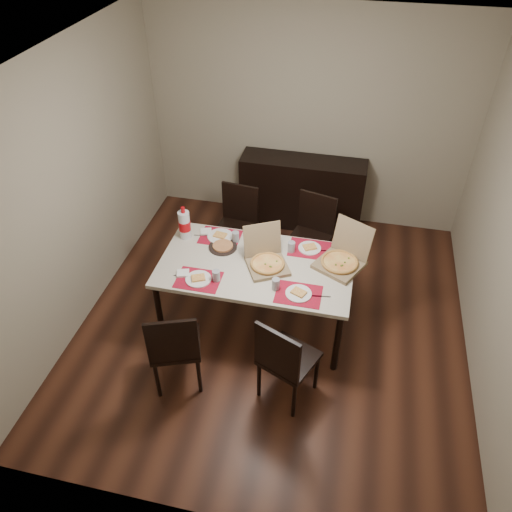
% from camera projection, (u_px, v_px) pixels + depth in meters
% --- Properties ---
extents(ground, '(3.80, 4.00, 0.02)m').
position_uv_depth(ground, '(273.00, 321.00, 5.13)').
color(ground, '#472316').
rests_on(ground, ground).
extents(room_walls, '(3.84, 4.02, 2.62)m').
position_uv_depth(room_walls, '(287.00, 148.00, 4.35)').
color(room_walls, gray).
rests_on(room_walls, ground).
extents(sideboard, '(1.50, 0.40, 0.90)m').
position_uv_depth(sideboard, '(302.00, 193.00, 6.18)').
color(sideboard, black).
rests_on(sideboard, ground).
extents(dining_table, '(1.80, 1.00, 0.75)m').
position_uv_depth(dining_table, '(256.00, 270.00, 4.70)').
color(dining_table, beige).
rests_on(dining_table, ground).
extents(chair_near_left, '(0.54, 0.54, 0.93)m').
position_uv_depth(chair_near_left, '(175.00, 346.00, 4.20)').
color(chair_near_left, black).
rests_on(chair_near_left, ground).
extents(chair_near_right, '(0.55, 0.55, 0.93)m').
position_uv_depth(chair_near_right, '(284.00, 359.00, 4.10)').
color(chair_near_right, black).
rests_on(chair_near_right, ground).
extents(chair_far_left, '(0.47, 0.47, 0.93)m').
position_uv_depth(chair_far_left, '(237.00, 222.00, 5.59)').
color(chair_far_left, black).
rests_on(chair_far_left, ground).
extents(chair_far_right, '(0.51, 0.51, 0.93)m').
position_uv_depth(chair_far_right, '(312.00, 232.00, 5.45)').
color(chair_far_right, black).
rests_on(chair_far_right, ground).
extents(setting_near_left, '(0.44, 0.30, 0.11)m').
position_uv_depth(setting_near_left, '(201.00, 278.00, 4.48)').
color(setting_near_left, '#A90B24').
rests_on(setting_near_left, dining_table).
extents(setting_near_right, '(0.52, 0.30, 0.11)m').
position_uv_depth(setting_near_right, '(292.00, 291.00, 4.35)').
color(setting_near_right, '#A90B24').
rests_on(setting_near_right, dining_table).
extents(setting_far_left, '(0.47, 0.30, 0.11)m').
position_uv_depth(setting_far_left, '(222.00, 236.00, 4.96)').
color(setting_far_left, '#A90B24').
rests_on(setting_far_left, dining_table).
extents(setting_far_right, '(0.43, 0.30, 0.11)m').
position_uv_depth(setting_far_right, '(304.00, 248.00, 4.81)').
color(setting_far_right, '#A90B24').
rests_on(setting_far_right, dining_table).
extents(napkin_loose, '(0.15, 0.16, 0.02)m').
position_uv_depth(napkin_loose, '(266.00, 270.00, 4.59)').
color(napkin_loose, white).
rests_on(napkin_loose, dining_table).
extents(pizza_box_center, '(0.50, 0.51, 0.36)m').
position_uv_depth(pizza_box_center, '(266.00, 261.00, 4.61)').
color(pizza_box_center, olive).
rests_on(pizza_box_center, dining_table).
extents(pizza_box_right, '(0.54, 0.56, 0.39)m').
position_uv_depth(pizza_box_right, '(342.00, 260.00, 4.62)').
color(pizza_box_right, olive).
rests_on(pizza_box_right, dining_table).
extents(faina_plate, '(0.28, 0.28, 0.03)m').
position_uv_depth(faina_plate, '(223.00, 246.00, 4.85)').
color(faina_plate, black).
rests_on(faina_plate, dining_table).
extents(dip_bowl, '(0.11, 0.11, 0.03)m').
position_uv_depth(dip_bowl, '(268.00, 252.00, 4.77)').
color(dip_bowl, white).
rests_on(dip_bowl, dining_table).
extents(soda_bottle, '(0.12, 0.12, 0.35)m').
position_uv_depth(soda_bottle, '(185.00, 225.00, 4.89)').
color(soda_bottle, silver).
rests_on(soda_bottle, dining_table).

